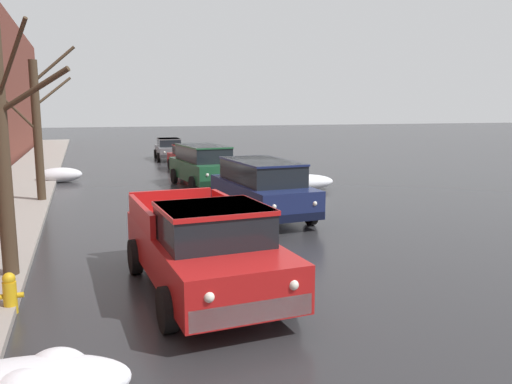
{
  "coord_description": "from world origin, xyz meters",
  "views": [
    {
      "loc": [
        -3.6,
        -0.71,
        3.39
      ],
      "look_at": [
        0.47,
        11.12,
        1.35
      ],
      "focal_mm": 35.72,
      "sensor_mm": 36.0,
      "label": 1
    }
  ],
  "objects_px": {
    "sedan_grey_queued_behind_truck": "(169,148)",
    "fire_hydrant": "(10,293)",
    "suv_darkblue_parked_kerbside_close": "(261,187)",
    "sedan_red_parked_far_down_block": "(191,158)",
    "pickup_truck_red_approaching_near_lane": "(204,247)",
    "suv_green_parked_kerbside_mid": "(203,164)",
    "bare_tree_mid_block": "(38,128)"
  },
  "relations": [
    {
      "from": "sedan_grey_queued_behind_truck",
      "to": "fire_hydrant",
      "type": "height_order",
      "value": "sedan_grey_queued_behind_truck"
    },
    {
      "from": "suv_darkblue_parked_kerbside_close",
      "to": "sedan_grey_queued_behind_truck",
      "type": "height_order",
      "value": "suv_darkblue_parked_kerbside_close"
    },
    {
      "from": "sedan_red_parked_far_down_block",
      "to": "sedan_grey_queued_behind_truck",
      "type": "bearing_deg",
      "value": 90.38
    },
    {
      "from": "pickup_truck_red_approaching_near_lane",
      "to": "suv_green_parked_kerbside_mid",
      "type": "height_order",
      "value": "suv_green_parked_kerbside_mid"
    },
    {
      "from": "pickup_truck_red_approaching_near_lane",
      "to": "fire_hydrant",
      "type": "relative_size",
      "value": 7.38
    },
    {
      "from": "pickup_truck_red_approaching_near_lane",
      "to": "fire_hydrant",
      "type": "xyz_separation_m",
      "value": [
        -3.3,
        0.11,
        -0.53
      ]
    },
    {
      "from": "bare_tree_mid_block",
      "to": "suv_darkblue_parked_kerbside_close",
      "type": "relative_size",
      "value": 1.17
    },
    {
      "from": "suv_green_parked_kerbside_mid",
      "to": "pickup_truck_red_approaching_near_lane",
      "type": "bearing_deg",
      "value": -103.05
    },
    {
      "from": "fire_hydrant",
      "to": "suv_darkblue_parked_kerbside_close",
      "type": "bearing_deg",
      "value": 41.6
    },
    {
      "from": "suv_darkblue_parked_kerbside_close",
      "to": "pickup_truck_red_approaching_near_lane",
      "type": "bearing_deg",
      "value": -118.67
    },
    {
      "from": "pickup_truck_red_approaching_near_lane",
      "to": "sedan_grey_queued_behind_truck",
      "type": "bearing_deg",
      "value": 82.02
    },
    {
      "from": "sedan_red_parked_far_down_block",
      "to": "fire_hydrant",
      "type": "distance_m",
      "value": 19.77
    },
    {
      "from": "suv_darkblue_parked_kerbside_close",
      "to": "fire_hydrant",
      "type": "height_order",
      "value": "suv_darkblue_parked_kerbside_close"
    },
    {
      "from": "bare_tree_mid_block",
      "to": "pickup_truck_red_approaching_near_lane",
      "type": "distance_m",
      "value": 11.53
    },
    {
      "from": "bare_tree_mid_block",
      "to": "suv_green_parked_kerbside_mid",
      "type": "relative_size",
      "value": 1.14
    },
    {
      "from": "bare_tree_mid_block",
      "to": "pickup_truck_red_approaching_near_lane",
      "type": "relative_size",
      "value": 1.07
    },
    {
      "from": "sedan_red_parked_far_down_block",
      "to": "fire_hydrant",
      "type": "relative_size",
      "value": 6.07
    },
    {
      "from": "suv_green_parked_kerbside_mid",
      "to": "sedan_grey_queued_behind_truck",
      "type": "height_order",
      "value": "suv_green_parked_kerbside_mid"
    },
    {
      "from": "pickup_truck_red_approaching_near_lane",
      "to": "suv_darkblue_parked_kerbside_close",
      "type": "xyz_separation_m",
      "value": [
        3.22,
        5.89,
        0.11
      ]
    },
    {
      "from": "pickup_truck_red_approaching_near_lane",
      "to": "suv_darkblue_parked_kerbside_close",
      "type": "relative_size",
      "value": 1.09
    },
    {
      "from": "pickup_truck_red_approaching_near_lane",
      "to": "suv_darkblue_parked_kerbside_close",
      "type": "height_order",
      "value": "suv_darkblue_parked_kerbside_close"
    },
    {
      "from": "suv_darkblue_parked_kerbside_close",
      "to": "sedan_red_parked_far_down_block",
      "type": "xyz_separation_m",
      "value": [
        0.41,
        12.72,
        -0.24
      ]
    },
    {
      "from": "suv_darkblue_parked_kerbside_close",
      "to": "fire_hydrant",
      "type": "distance_m",
      "value": 8.74
    },
    {
      "from": "suv_darkblue_parked_kerbside_close",
      "to": "suv_green_parked_kerbside_mid",
      "type": "bearing_deg",
      "value": 91.8
    },
    {
      "from": "bare_tree_mid_block",
      "to": "sedan_grey_queued_behind_truck",
      "type": "xyz_separation_m",
      "value": [
        7.05,
        14.73,
        -1.96
      ]
    },
    {
      "from": "sedan_grey_queued_behind_truck",
      "to": "fire_hydrant",
      "type": "distance_m",
      "value": 26.38
    },
    {
      "from": "sedan_grey_queued_behind_truck",
      "to": "suv_green_parked_kerbside_mid",
      "type": "bearing_deg",
      "value": -92.65
    },
    {
      "from": "bare_tree_mid_block",
      "to": "sedan_grey_queued_behind_truck",
      "type": "relative_size",
      "value": 1.25
    },
    {
      "from": "suv_darkblue_parked_kerbside_close",
      "to": "suv_green_parked_kerbside_mid",
      "type": "distance_m",
      "value": 7.06
    },
    {
      "from": "suv_green_parked_kerbside_mid",
      "to": "sedan_red_parked_far_down_block",
      "type": "height_order",
      "value": "suv_green_parked_kerbside_mid"
    },
    {
      "from": "sedan_grey_queued_behind_truck",
      "to": "fire_hydrant",
      "type": "bearing_deg",
      "value": -105.12
    },
    {
      "from": "pickup_truck_red_approaching_near_lane",
      "to": "sedan_red_parked_far_down_block",
      "type": "distance_m",
      "value": 18.97
    }
  ]
}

